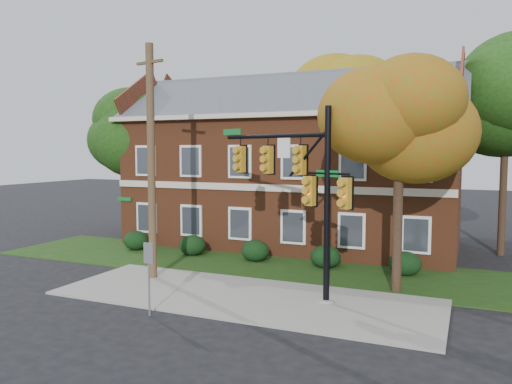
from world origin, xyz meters
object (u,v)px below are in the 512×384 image
at_px(sign_post, 149,266).
at_px(hedge_left, 193,245).
at_px(traffic_signal, 299,181).
at_px(hedge_center, 255,251).
at_px(tree_left_rear, 139,130).
at_px(hedge_far_left, 136,240).
at_px(tree_near_right, 406,114).
at_px(hedge_right, 326,257).
at_px(apartment_building, 292,157).
at_px(utility_pole, 151,162).
at_px(tree_far_rear, 347,101).
at_px(hedge_far_right, 405,264).

bearing_deg(sign_post, hedge_left, 109.88).
bearing_deg(traffic_signal, hedge_center, 148.63).
bearing_deg(tree_left_rear, hedge_far_left, -56.58).
bearing_deg(tree_near_right, tree_left_rear, 157.64).
xyz_separation_m(hedge_far_left, traffic_signal, (10.79, -4.77, 3.74)).
bearing_deg(hedge_center, tree_left_rear, 156.96).
height_order(hedge_far_left, hedge_right, same).
height_order(apartment_building, utility_pole, apartment_building).
bearing_deg(apartment_building, tree_left_rear, -173.46).
xyz_separation_m(hedge_far_left, hedge_right, (10.50, 0.00, 0.00)).
bearing_deg(tree_far_rear, hedge_left, -110.29).
height_order(hedge_far_right, tree_left_rear, tree_left_rear).
distance_m(hedge_left, tree_far_rear, 16.25).
xyz_separation_m(hedge_far_left, utility_pole, (4.41, -4.75, 4.38)).
bearing_deg(traffic_signal, tree_near_right, 49.64).
xyz_separation_m(tree_left_rear, sign_post, (9.75, -12.84, -5.05)).
height_order(hedge_far_left, utility_pole, utility_pole).
xyz_separation_m(hedge_far_left, hedge_far_right, (14.00, 0.00, 0.00)).
xyz_separation_m(tree_near_right, utility_pole, (-9.81, -1.92, -1.77)).
bearing_deg(apartment_building, tree_far_rear, 80.29).
height_order(hedge_far_right, utility_pole, utility_pole).
height_order(tree_left_rear, traffic_signal, tree_left_rear).
relative_size(apartment_building, tree_near_right, 2.19).
bearing_deg(tree_far_rear, hedge_center, -95.85).
bearing_deg(traffic_signal, hedge_right, 113.67).
relative_size(hedge_far_left, sign_post, 0.58).
bearing_deg(hedge_far_left, tree_left_rear, 123.42).
bearing_deg(utility_pole, hedge_far_left, 146.71).
distance_m(hedge_far_left, hedge_center, 7.00).
relative_size(tree_near_right, utility_pole, 0.89).
xyz_separation_m(tree_left_rear, tree_far_rear, (11.07, 8.96, 2.16)).
height_order(hedge_right, utility_pole, utility_pole).
distance_m(tree_left_rear, sign_post, 16.89).
bearing_deg(utility_pole, hedge_right, 51.84).
bearing_deg(tree_left_rear, hedge_right, -17.37).
bearing_deg(tree_left_rear, traffic_signal, -33.39).
distance_m(hedge_right, hedge_far_right, 3.50).
xyz_separation_m(hedge_right, utility_pole, (-6.09, -4.75, 4.38)).
bearing_deg(utility_pole, traffic_signal, 13.68).
xyz_separation_m(hedge_left, tree_far_rear, (4.84, 13.09, 8.32)).
bearing_deg(utility_pole, sign_post, -42.63).
height_order(hedge_far_left, traffic_signal, traffic_signal).
height_order(hedge_right, sign_post, sign_post).
relative_size(hedge_center, sign_post, 0.58).
bearing_deg(tree_far_rear, tree_left_rear, -141.03).
relative_size(hedge_right, tree_left_rear, 0.16).
bearing_deg(apartment_building, tree_near_right, -48.23).
relative_size(tree_far_rear, sign_post, 4.79).
relative_size(hedge_far_left, utility_pole, 0.14).
xyz_separation_m(hedge_left, tree_near_right, (10.72, -2.83, 6.14)).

